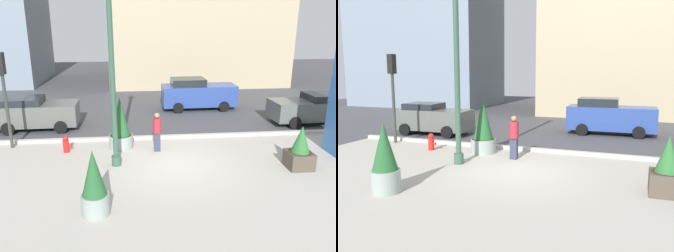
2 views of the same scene
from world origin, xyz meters
The scene contains 13 objects.
ground_plane centered at (0.00, 4.00, 0.00)m, with size 60.00×60.00×0.00m, color #47474C.
plaza_pavement centered at (0.00, -2.00, 0.00)m, with size 18.00×10.00×0.02m, color #ADA89E.
curb_strip centered at (0.00, 3.12, 0.08)m, with size 18.00×0.24×0.16m, color #B7B2A8.
lamp_post centered at (-2.28, 0.19, 3.82)m, with size 0.44×0.44×7.81m.
potted_plant_by_pillar centered at (-2.15, 2.12, 1.02)m, with size 1.05×1.05×2.29m.
potted_plant_curbside centered at (-2.73, -3.31, 0.95)m, with size 0.82×0.82×2.03m.
potted_plant_mid_plaza centered at (4.71, -0.75, 0.72)m, with size 0.93×0.93×1.68m.
fire_hydrant centered at (-4.48, 1.80, 0.37)m, with size 0.36×0.26×0.75m.
traffic_light_far_side centered at (-6.97, 2.59, 2.83)m, with size 0.28×0.42×4.18m.
car_far_lane centered at (2.46, 8.54, 0.98)m, with size 4.62×2.01×1.96m.
car_curb_east centered at (-6.55, 5.30, 0.87)m, with size 4.10×2.06×1.68m.
pedestrian_on_sidewalk centered at (-0.58, 1.54, 0.96)m, with size 0.37×0.37×1.72m.
office_block_flanking centered at (-16.12, 19.84, 9.39)m, with size 13.34×8.30×18.77m, color gray.
Camera 2 is at (3.82, -11.15, 3.44)m, focal length 37.79 mm.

